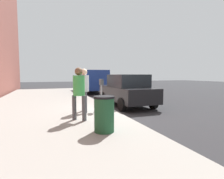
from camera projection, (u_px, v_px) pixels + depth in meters
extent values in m
plane|color=#2B2B2D|center=(111.00, 111.00, 8.66)|extent=(80.00, 80.00, 0.00)
cube|color=gray|center=(45.00, 114.00, 7.64)|extent=(28.00, 6.00, 0.15)
cylinder|color=gray|center=(101.00, 97.00, 8.16)|extent=(0.07, 0.07, 1.15)
cube|color=#383D42|center=(102.00, 82.00, 8.01)|extent=(0.16, 0.11, 0.26)
cube|color=#383D42|center=(101.00, 82.00, 8.20)|extent=(0.16, 0.11, 0.26)
cube|color=#268C33|center=(103.00, 82.00, 8.03)|extent=(0.10, 0.01, 0.10)
cube|color=#268C33|center=(102.00, 81.00, 8.22)|extent=(0.10, 0.01, 0.10)
cylinder|color=#47474C|center=(83.00, 101.00, 7.95)|extent=(0.15, 0.15, 0.89)
cylinder|color=#47474C|center=(85.00, 102.00, 7.57)|extent=(0.15, 0.15, 0.89)
cylinder|color=silver|center=(84.00, 83.00, 7.70)|extent=(0.41, 0.41, 0.70)
sphere|color=beige|center=(84.00, 72.00, 7.66)|extent=(0.28, 0.28, 0.28)
cylinder|color=#47474C|center=(74.00, 108.00, 6.39)|extent=(0.15, 0.15, 0.88)
cylinder|color=#47474C|center=(84.00, 108.00, 6.25)|extent=(0.15, 0.15, 0.88)
cylinder|color=green|center=(79.00, 86.00, 6.26)|extent=(0.40, 0.40, 0.70)
sphere|color=brown|center=(79.00, 71.00, 6.22)|extent=(0.28, 0.28, 0.28)
cube|color=black|center=(126.00, 93.00, 10.25)|extent=(4.42, 1.89, 0.76)
cube|color=black|center=(128.00, 81.00, 10.00)|extent=(2.22, 1.72, 0.68)
cylinder|color=black|center=(104.00, 98.00, 11.31)|extent=(0.66, 0.23, 0.66)
cylinder|color=black|center=(129.00, 96.00, 11.92)|extent=(0.66, 0.23, 0.66)
cylinder|color=black|center=(122.00, 104.00, 8.64)|extent=(0.66, 0.23, 0.66)
cylinder|color=black|center=(153.00, 103.00, 9.25)|extent=(0.66, 0.23, 0.66)
cube|color=navy|center=(93.00, 80.00, 17.77)|extent=(5.26, 2.16, 1.80)
cylinder|color=black|center=(81.00, 88.00, 19.15)|extent=(0.77, 0.24, 0.76)
cylinder|color=black|center=(98.00, 87.00, 19.74)|extent=(0.77, 0.24, 0.76)
cylinder|color=black|center=(86.00, 90.00, 15.95)|extent=(0.77, 0.24, 0.76)
cylinder|color=black|center=(107.00, 90.00, 16.54)|extent=(0.77, 0.24, 0.76)
cylinder|color=#1E4C2D|center=(104.00, 115.00, 5.05)|extent=(0.56, 0.56, 0.95)
cylinder|color=black|center=(104.00, 97.00, 5.01)|extent=(0.59, 0.59, 0.06)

